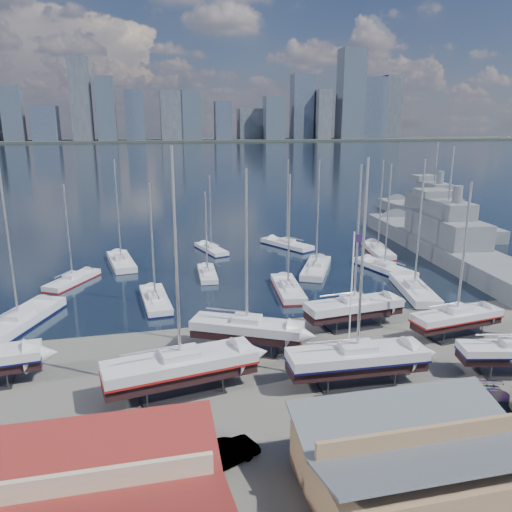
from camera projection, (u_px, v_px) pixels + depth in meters
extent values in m
plane|color=#605E59|center=(316.00, 362.00, 42.61)|extent=(1400.00, 1400.00, 0.00)
cube|color=#162534|center=(159.00, 155.00, 334.56)|extent=(1400.00, 600.00, 0.40)
cube|color=#2D332D|center=(150.00, 141.00, 579.07)|extent=(1400.00, 80.00, 2.20)
cube|color=#3D4756|center=(13.00, 114.00, 533.34)|extent=(19.55, 21.83, 55.97)
cube|color=#475166|center=(46.00, 123.00, 548.38)|extent=(26.03, 30.49, 37.14)
cube|color=#595E66|center=(81.00, 99.00, 539.77)|extent=(21.60, 16.58, 87.63)
cube|color=#3D4756|center=(106.00, 109.00, 549.27)|extent=(19.42, 28.42, 67.60)
cube|color=#475166|center=(135.00, 115.00, 560.67)|extent=(20.24, 23.80, 54.09)
cube|color=#595E66|center=(172.00, 116.00, 566.53)|extent=(24.62, 19.72, 54.00)
cube|color=#3D4756|center=(191.00, 115.00, 569.39)|extent=(20.75, 17.93, 55.97)
cube|color=#475166|center=(223.00, 121.00, 577.43)|extent=(18.36, 16.25, 43.03)
cube|color=#595E66|center=(250.00, 124.00, 604.08)|extent=(28.49, 22.03, 35.69)
cube|color=#3D4756|center=(274.00, 118.00, 591.19)|extent=(23.34, 17.87, 49.11)
cube|color=#475166|center=(302.00, 107.00, 610.32)|extent=(25.35, 19.79, 75.95)
cube|color=#595E66|center=(321.00, 115.00, 611.65)|extent=(17.00, 27.45, 57.67)
cube|color=#3D4756|center=(351.00, 94.00, 613.51)|extent=(29.28, 24.05, 106.04)
cube|color=#475166|center=(370.00, 108.00, 633.46)|extent=(30.82, 28.37, 74.41)
cube|color=#595E66|center=(391.00, 107.00, 641.33)|extent=(21.74, 17.03, 77.48)
cube|color=maroon|center=(63.00, 486.00, 22.63)|extent=(14.70, 9.45, 1.41)
cube|color=#8C6B4C|center=(417.00, 469.00, 27.16)|extent=(12.00, 8.00, 3.00)
cube|color=#555B61|center=(420.00, 437.00, 26.64)|extent=(12.60, 8.40, 1.27)
cube|color=#2D2D33|center=(182.00, 392.00, 37.72)|extent=(6.66, 3.92, 0.16)
cube|color=black|center=(181.00, 373.00, 37.32)|extent=(11.66, 4.66, 0.91)
cube|color=silver|center=(181.00, 362.00, 37.08)|extent=(11.75, 5.13, 0.91)
cube|color=maroon|center=(181.00, 367.00, 37.19)|extent=(11.86, 5.18, 0.18)
cube|color=silver|center=(180.00, 353.00, 36.90)|extent=(3.13, 2.38, 0.50)
cylinder|color=#B2B2B7|center=(176.00, 257.00, 35.01)|extent=(0.22, 0.22, 15.34)
cube|color=#2D2D33|center=(247.00, 349.00, 44.86)|extent=(6.01, 4.74, 0.16)
cube|color=black|center=(247.00, 334.00, 44.47)|extent=(9.93, 6.68, 0.80)
cube|color=silver|center=(247.00, 326.00, 44.27)|extent=(10.12, 7.05, 0.80)
cube|color=silver|center=(247.00, 319.00, 44.10)|extent=(2.98, 2.63, 0.50)
cylinder|color=#B2B2B7|center=(247.00, 248.00, 42.45)|extent=(0.22, 0.22, 13.44)
cube|color=#2D2D33|center=(355.00, 383.00, 39.05)|extent=(6.02, 2.92, 0.16)
cube|color=black|center=(356.00, 365.00, 38.65)|extent=(10.86, 2.94, 0.86)
cube|color=silver|center=(357.00, 355.00, 38.43)|extent=(10.88, 3.39, 0.86)
cube|color=#0B0D3B|center=(357.00, 359.00, 38.53)|extent=(10.99, 3.43, 0.17)
cube|color=silver|center=(357.00, 347.00, 38.26)|extent=(2.76, 1.90, 0.50)
cylinder|color=#B2B2B7|center=(362.00, 258.00, 36.46)|extent=(0.22, 0.22, 14.55)
cube|color=#2D2D33|center=(353.00, 326.00, 50.05)|extent=(5.69, 3.10, 0.16)
cube|color=black|center=(354.00, 312.00, 49.66)|extent=(10.10, 3.46, 0.79)
cube|color=silver|center=(354.00, 304.00, 49.46)|extent=(10.15, 3.88, 0.79)
cube|color=silver|center=(354.00, 298.00, 49.29)|extent=(2.65, 1.93, 0.50)
cylinder|color=#B2B2B7|center=(358.00, 235.00, 47.64)|extent=(0.22, 0.22, 13.36)
cube|color=#2D2D33|center=(511.00, 373.00, 40.57)|extent=(5.10, 3.15, 0.16)
cube|color=#2D2D33|center=(455.00, 337.00, 47.59)|extent=(5.22, 2.94, 0.16)
cube|color=black|center=(456.00, 322.00, 47.21)|extent=(9.22, 3.38, 0.72)
cube|color=silver|center=(457.00, 315.00, 47.02)|extent=(9.28, 3.75, 0.72)
cube|color=maroon|center=(457.00, 318.00, 47.11)|extent=(9.37, 3.79, 0.14)
cube|color=silver|center=(458.00, 309.00, 46.87)|extent=(2.44, 1.81, 0.50)
cylinder|color=#B2B2B7|center=(464.00, 249.00, 45.37)|extent=(0.22, 0.22, 12.17)
cube|color=black|center=(20.00, 329.00, 50.26)|extent=(7.30, 12.32, 0.97)
cube|color=silver|center=(19.00, 321.00, 50.01)|extent=(7.77, 12.51, 0.97)
cube|color=#0B0D3B|center=(19.00, 325.00, 50.13)|extent=(7.85, 12.64, 0.19)
cube|color=silver|center=(18.00, 314.00, 49.82)|extent=(3.04, 3.58, 0.50)
cylinder|color=#B2B2B7|center=(8.00, 236.00, 47.79)|extent=(0.22, 0.22, 16.38)
cube|color=black|center=(73.00, 285.00, 63.83)|extent=(6.22, 8.62, 0.70)
cube|color=silver|center=(73.00, 280.00, 63.65)|extent=(6.54, 8.81, 0.70)
cube|color=maroon|center=(73.00, 282.00, 63.74)|extent=(6.60, 8.90, 0.14)
cube|color=silver|center=(72.00, 275.00, 63.50)|extent=(2.38, 2.64, 0.50)
cylinder|color=#B2B2B7|center=(68.00, 232.00, 62.05)|extent=(0.22, 0.22, 11.84)
cube|color=black|center=(122.00, 267.00, 72.09)|extent=(4.15, 10.71, 0.84)
cube|color=silver|center=(121.00, 261.00, 71.87)|extent=(4.59, 10.79, 0.84)
cube|color=silver|center=(121.00, 257.00, 71.70)|extent=(2.16, 2.86, 0.50)
cylinder|color=#B2B2B7|center=(118.00, 210.00, 69.96)|extent=(0.22, 0.22, 14.11)
cube|color=black|center=(156.00, 306.00, 56.57)|extent=(3.07, 9.63, 0.76)
cube|color=silver|center=(155.00, 300.00, 56.38)|extent=(3.47, 9.67, 0.76)
cube|color=#0B0D3B|center=(156.00, 302.00, 56.47)|extent=(3.50, 9.76, 0.15)
cube|color=silver|center=(155.00, 294.00, 56.22)|extent=(1.79, 2.50, 0.50)
cylinder|color=#B2B2B7|center=(152.00, 241.00, 54.64)|extent=(0.22, 0.22, 12.79)
cube|color=black|center=(207.00, 278.00, 66.60)|extent=(2.29, 7.95, 0.63)
cube|color=silver|center=(207.00, 274.00, 66.44)|extent=(2.62, 7.96, 0.63)
cube|color=silver|center=(207.00, 270.00, 66.29)|extent=(1.42, 2.03, 0.50)
cylinder|color=#B2B2B7|center=(206.00, 232.00, 65.00)|extent=(0.22, 0.22, 10.61)
cube|color=black|center=(211.00, 253.00, 79.58)|extent=(4.18, 8.63, 0.67)
cube|color=silver|center=(211.00, 249.00, 79.41)|extent=(4.52, 8.73, 0.67)
cube|color=#0B0D3B|center=(211.00, 251.00, 79.49)|extent=(4.57, 8.82, 0.13)
cube|color=silver|center=(211.00, 245.00, 79.26)|extent=(1.92, 2.40, 0.50)
cylinder|color=#B2B2B7|center=(210.00, 212.00, 77.87)|extent=(0.22, 0.22, 11.35)
cube|color=black|center=(288.00, 294.00, 60.39)|extent=(3.40, 10.03, 0.79)
cube|color=silver|center=(288.00, 288.00, 60.19)|extent=(3.81, 10.08, 0.79)
cube|color=maroon|center=(288.00, 291.00, 60.28)|extent=(3.85, 10.18, 0.16)
cube|color=silver|center=(288.00, 283.00, 60.02)|extent=(1.91, 2.62, 0.50)
cylinder|color=#B2B2B7|center=(289.00, 231.00, 58.39)|extent=(0.22, 0.22, 13.28)
cube|color=black|center=(316.00, 274.00, 68.80)|extent=(7.07, 10.54, 0.84)
cube|color=silver|center=(316.00, 268.00, 68.59)|extent=(7.46, 10.74, 0.84)
cube|color=silver|center=(316.00, 263.00, 68.42)|extent=(2.79, 3.16, 0.50)
cylinder|color=#B2B2B7|center=(318.00, 214.00, 66.66)|extent=(0.22, 0.22, 14.25)
cube|color=black|center=(287.00, 249.00, 82.52)|extent=(6.74, 9.90, 0.80)
cube|color=silver|center=(287.00, 244.00, 82.32)|extent=(7.11, 10.10, 0.80)
cube|color=#0B0D3B|center=(287.00, 246.00, 82.41)|extent=(7.18, 10.20, 0.16)
cube|color=silver|center=(287.00, 240.00, 82.15)|extent=(2.64, 2.98, 0.50)
cylinder|color=#B2B2B7|center=(287.00, 201.00, 80.50)|extent=(0.22, 0.22, 13.43)
cube|color=black|center=(413.00, 296.00, 59.88)|extent=(5.02, 11.39, 0.89)
cube|color=silver|center=(414.00, 289.00, 59.65)|extent=(5.48, 11.49, 0.89)
cube|color=silver|center=(415.00, 284.00, 59.47)|extent=(2.43, 3.11, 0.50)
cylinder|color=#B2B2B7|center=(420.00, 224.00, 57.62)|extent=(0.22, 0.22, 14.96)
cube|color=black|center=(384.00, 273.00, 69.07)|extent=(4.83, 10.45, 0.81)
cube|color=silver|center=(384.00, 268.00, 68.86)|extent=(5.24, 10.55, 0.81)
cube|color=#0B0D3B|center=(384.00, 270.00, 68.95)|extent=(5.29, 10.66, 0.16)
cube|color=silver|center=(385.00, 263.00, 68.69)|extent=(2.28, 2.88, 0.50)
cylinder|color=#B2B2B7|center=(388.00, 216.00, 67.00)|extent=(0.22, 0.22, 13.73)
cube|color=black|center=(377.00, 255.00, 78.78)|extent=(4.17, 10.32, 0.80)
cube|color=silver|center=(378.00, 250.00, 78.58)|extent=(4.58, 10.40, 0.80)
cube|color=maroon|center=(378.00, 252.00, 78.67)|extent=(4.63, 10.50, 0.16)
cube|color=silver|center=(378.00, 246.00, 78.41)|extent=(2.11, 2.78, 0.50)
cylinder|color=#B2B2B7|center=(381.00, 205.00, 76.74)|extent=(0.22, 0.22, 13.58)
cube|color=slate|center=(443.00, 253.00, 77.06)|extent=(11.97, 47.22, 4.20)
cube|color=slate|center=(446.00, 228.00, 76.06)|extent=(7.54, 16.85, 3.60)
cube|color=slate|center=(448.00, 209.00, 75.29)|extent=(5.37, 9.73, 2.40)
cube|color=slate|center=(434.00, 193.00, 79.34)|extent=(5.66, 5.16, 1.20)
cylinder|color=#B2B2B7|center=(451.00, 174.00, 73.96)|extent=(0.30, 0.30, 8.00)
cube|color=slate|center=(431.00, 221.00, 103.10)|extent=(9.14, 41.17, 3.68)
cube|color=slate|center=(432.00, 203.00, 102.17)|extent=(6.13, 14.60, 3.60)
cube|color=slate|center=(434.00, 188.00, 101.40)|extent=(4.44, 8.40, 2.40)
cube|color=slate|center=(425.00, 178.00, 104.86)|extent=(4.83, 4.37, 1.20)
cylinder|color=#B2B2B7|center=(436.00, 163.00, 100.07)|extent=(0.30, 0.30, 8.00)
imported|color=gray|center=(197.00, 448.00, 30.26)|extent=(2.74, 4.35, 1.38)
imported|color=gray|center=(226.00, 453.00, 29.73)|extent=(4.47, 3.13, 1.40)
imported|color=gray|center=(331.00, 419.00, 33.05)|extent=(3.78, 5.82, 1.49)
imported|color=gray|center=(503.00, 409.00, 34.16)|extent=(3.69, 5.77, 1.56)
cylinder|color=white|center=(351.00, 297.00, 41.95)|extent=(0.12, 0.12, 11.24)
cube|color=#271645|center=(360.00, 238.00, 40.76)|extent=(0.94, 0.05, 0.66)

